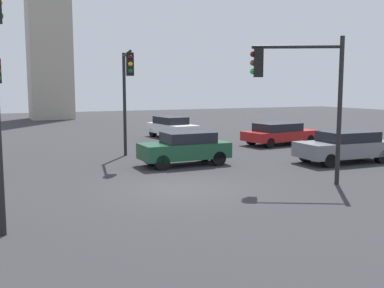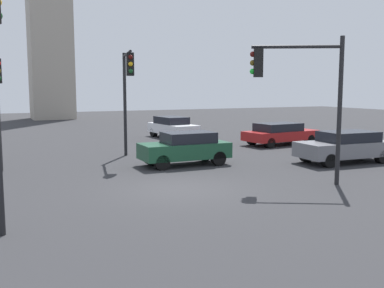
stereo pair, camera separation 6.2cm
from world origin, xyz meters
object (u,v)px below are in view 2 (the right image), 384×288
(car_1, at_px, (172,127))
(car_2, at_px, (185,148))
(traffic_light_1, at_px, (299,82))
(traffic_light_3, at_px, (127,82))
(car_4, at_px, (280,133))
(car_3, at_px, (345,146))

(car_1, distance_m, car_2, 10.96)
(car_1, xyz_separation_m, car_2, (-3.67, -10.32, 0.01))
(traffic_light_1, relative_size, car_2, 1.32)
(car_1, bearing_deg, traffic_light_3, -41.56)
(traffic_light_1, bearing_deg, car_2, -40.61)
(traffic_light_1, relative_size, car_4, 1.08)
(traffic_light_1, bearing_deg, car_1, -67.35)
(car_4, bearing_deg, car_1, 120.34)
(car_1, xyz_separation_m, car_4, (4.54, -6.16, -0.07))
(traffic_light_1, xyz_separation_m, car_1, (1.66, 15.65, -2.89))
(car_2, bearing_deg, traffic_light_1, 111.34)
(traffic_light_3, relative_size, car_3, 1.15)
(car_1, xyz_separation_m, car_3, (3.33, -12.83, -0.01))
(car_3, bearing_deg, traffic_light_3, -26.40)
(traffic_light_3, distance_m, car_4, 10.68)
(car_1, bearing_deg, car_3, 8.37)
(traffic_light_1, height_order, car_4, traffic_light_1)
(traffic_light_3, height_order, car_3, traffic_light_3)
(traffic_light_1, height_order, car_1, traffic_light_1)
(car_3, xyz_separation_m, car_4, (1.21, 6.67, -0.06))
(traffic_light_1, xyz_separation_m, car_3, (5.00, 2.82, -2.90))
(car_2, bearing_deg, car_1, -108.92)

